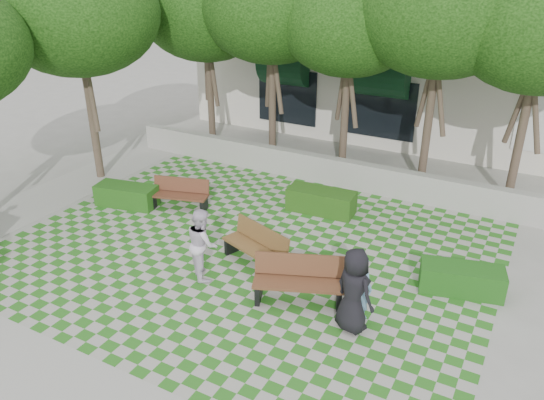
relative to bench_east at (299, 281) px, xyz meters
The scene contains 15 objects.
ground 2.15m from the bench_east, behind, with size 90.00×90.00×0.00m, color gray.
lawn 2.44m from the bench_east, 150.52° to the left, with size 12.00×12.00×0.00m, color #2B721E.
sidewalk_west 9.37m from the bench_east, behind, with size 2.00×12.00×0.01m, color #9E9B93.
retaining_wall 6.71m from the bench_east, 108.06° to the left, with size 15.00×0.36×0.90m, color #9E9B93.
bench_east is the anchor object (origin of this frame).
bench_mid 1.80m from the bench_east, 151.04° to the left, with size 1.94×1.18×0.97m.
bench_west 5.73m from the bench_east, 154.07° to the left, with size 1.81×1.03×0.90m.
hedge_east 3.69m from the bench_east, 33.83° to the left, with size 1.81×0.73×0.63m, color #184B14.
hedge_midright 4.49m from the bench_east, 107.48° to the left, with size 1.97×0.79×0.69m, color #1F4713.
hedge_west 6.95m from the bench_east, 164.28° to the left, with size 1.83×0.73×0.64m, color #1C4C14.
person_blue 1.37m from the bench_east, ahead, with size 0.54×0.36×1.49m, color #70A3CC.
person_dark 1.47m from the bench_east, 14.19° to the right, with size 0.90×0.58×1.83m, color black.
person_white 2.45m from the bench_east, behind, with size 0.84×0.66×1.73m, color silver.
tree_row 8.66m from the bench_east, 122.74° to the left, with size 17.70×13.40×7.41m.
building 14.44m from the bench_east, 94.60° to the left, with size 18.00×8.92×5.15m.
Camera 1 is at (6.18, -8.95, 6.99)m, focal length 35.00 mm.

